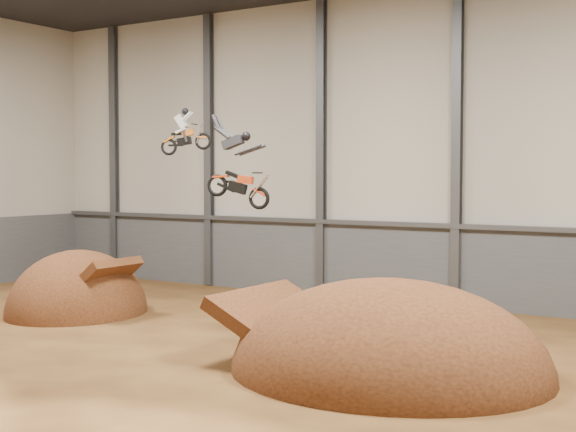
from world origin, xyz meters
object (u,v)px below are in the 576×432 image
object	(u,v)px
landing_ramp	(388,373)
fmx_rider_b	(235,163)
fmx_rider_a	(187,128)
takeoff_ramp	(78,314)

from	to	relation	value
landing_ramp	fmx_rider_b	bearing A→B (deg)	166.45
fmx_rider_a	landing_ramp	bearing A→B (deg)	-40.15
fmx_rider_b	fmx_rider_a	bearing A→B (deg)	141.42
takeoff_ramp	fmx_rider_b	bearing A→B (deg)	-3.99
fmx_rider_a	fmx_rider_b	xyz separation A→B (m)	(3.87, -2.12, -1.40)
landing_ramp	fmx_rider_a	size ratio (longest dim) A/B	4.57
fmx_rider_a	fmx_rider_b	size ratio (longest dim) A/B	0.65
fmx_rider_a	takeoff_ramp	bearing A→B (deg)	177.63
takeoff_ramp	landing_ramp	distance (m)	15.24
takeoff_ramp	fmx_rider_b	distance (m)	10.51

